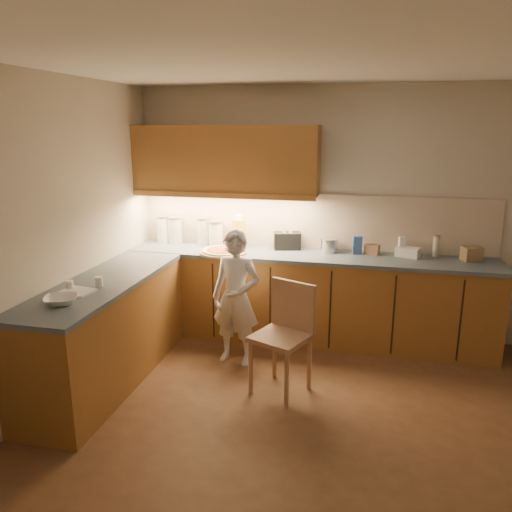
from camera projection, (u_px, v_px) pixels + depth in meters
name	position (u px, v px, depth m)	size (l,w,h in m)	color
room	(334.00, 208.00, 3.23)	(4.54, 4.50, 2.62)	#54341D
l_counter	(245.00, 307.00, 4.91)	(3.77, 2.62, 0.92)	#98642C
backsplash	(312.00, 221.00, 5.30)	(3.75, 0.02, 0.58)	beige
upper_cabinets	(225.00, 160.00, 5.18)	(1.95, 0.36, 0.73)	#98642C
pizza_on_board	(223.00, 251.00, 5.12)	(0.48, 0.48, 0.19)	tan
child	(236.00, 298.00, 4.64)	(0.47, 0.31, 1.28)	white
wooden_chair	(286.00, 329.00, 4.17)	(0.55, 0.55, 0.93)	tan
mixing_bowl	(61.00, 300.00, 3.66)	(0.24, 0.24, 0.06)	white
canister_a	(163.00, 229.00, 5.58)	(0.15, 0.15, 0.30)	white
canister_b	(175.00, 229.00, 5.57)	(0.17, 0.17, 0.29)	beige
canister_c	(204.00, 231.00, 5.50)	(0.16, 0.16, 0.30)	beige
canister_d	(216.00, 233.00, 5.44)	(0.17, 0.17, 0.27)	silver
oil_jug	(239.00, 232.00, 5.36)	(0.13, 0.11, 0.35)	gold
toaster	(287.00, 241.00, 5.29)	(0.31, 0.22, 0.18)	black
steel_pot	(329.00, 245.00, 5.17)	(0.19, 0.19, 0.14)	silver
blue_box	(357.00, 245.00, 5.09)	(0.09, 0.06, 0.18)	#34589E
card_box_a	(372.00, 249.00, 5.09)	(0.14, 0.10, 0.10)	#A17756
white_bottle	(402.00, 246.00, 5.06)	(0.06, 0.06, 0.18)	white
flat_pack	(408.00, 252.00, 4.99)	(0.22, 0.16, 0.09)	silver
tall_jar	(436.00, 246.00, 4.98)	(0.07, 0.07, 0.21)	silver
card_box_b	(472.00, 254.00, 4.84)	(0.17, 0.13, 0.13)	#977851
dough_cloth	(77.00, 292.00, 3.92)	(0.25, 0.20, 0.02)	white
spice_jar_a	(70.00, 285.00, 3.98)	(0.06, 0.06, 0.08)	white
spice_jar_b	(99.00, 282.00, 4.05)	(0.06, 0.06, 0.09)	white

